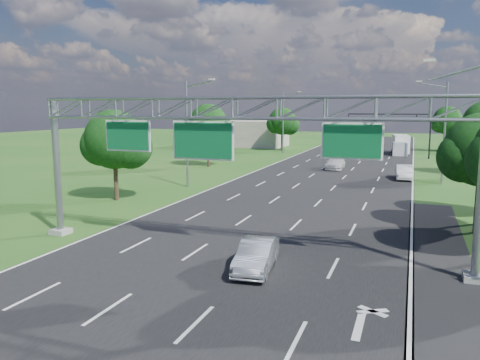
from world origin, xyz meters
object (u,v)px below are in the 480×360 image
at_px(sign_gantry, 236,120).
at_px(traffic_signal, 406,124).
at_px(box_truck, 400,145).
at_px(silver_sedan, 256,255).

height_order(sign_gantry, traffic_signal, sign_gantry).
height_order(sign_gantry, box_truck, sign_gantry).
bearing_deg(silver_sedan, sign_gantry, 124.94).
relative_size(silver_sedan, box_truck, 0.52).
height_order(sign_gantry, silver_sedan, sign_gantry).
distance_m(traffic_signal, box_truck, 7.50).
relative_size(sign_gantry, traffic_signal, 1.92).
relative_size(traffic_signal, box_truck, 1.46).
xyz_separation_m(sign_gantry, traffic_signal, (7.15, 53.00, -1.72)).
height_order(silver_sedan, box_truck, box_truck).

